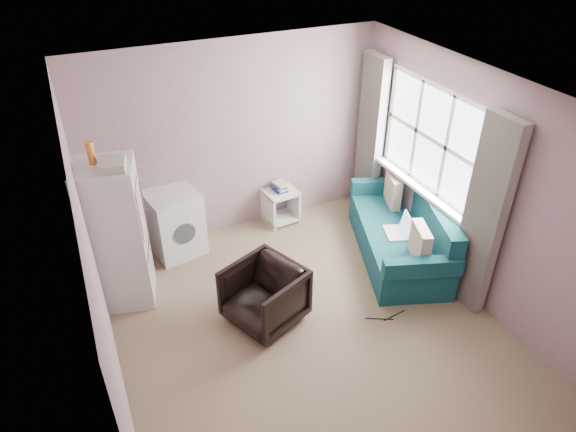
% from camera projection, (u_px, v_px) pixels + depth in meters
% --- Properties ---
extents(room, '(3.84, 4.24, 2.54)m').
position_uv_depth(room, '(311.00, 226.00, 4.78)').
color(room, '#7C6951').
rests_on(room, ground).
extents(armchair, '(0.88, 0.91, 0.73)m').
position_uv_depth(armchair, '(264.00, 293.00, 5.32)').
color(armchair, black).
rests_on(armchair, ground).
extents(fridge, '(0.68, 0.68, 1.89)m').
position_uv_depth(fridge, '(117.00, 235.00, 5.36)').
color(fridge, silver).
rests_on(fridge, ground).
extents(washing_machine, '(0.68, 0.68, 0.83)m').
position_uv_depth(washing_machine, '(174.00, 221.00, 6.32)').
color(washing_machine, silver).
rests_on(washing_machine, ground).
extents(side_table, '(0.47, 0.47, 0.59)m').
position_uv_depth(side_table, '(280.00, 203.00, 6.99)').
color(side_table, beige).
rests_on(side_table, ground).
extents(sofa, '(1.43, 2.07, 0.85)m').
position_uv_depth(sofa, '(403.00, 235.00, 6.30)').
color(sofa, '#124B53').
rests_on(sofa, ground).
extents(window_dressing, '(0.17, 2.62, 2.18)m').
position_uv_depth(window_dressing, '(420.00, 171.00, 5.99)').
color(window_dressing, white).
rests_on(window_dressing, ground).
extents(floor_cables, '(0.47, 0.15, 0.01)m').
position_uv_depth(floor_cables, '(387.00, 317.00, 5.53)').
color(floor_cables, black).
rests_on(floor_cables, ground).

